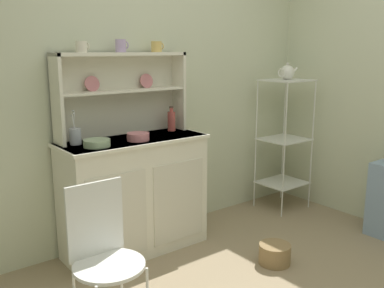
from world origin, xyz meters
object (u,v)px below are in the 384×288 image
(porcelain_teapot, at_px, (287,72))
(cup_cream_0, at_px, (82,47))
(bakers_rack, at_px, (284,133))
(hutch_shelf_unit, at_px, (120,87))
(hutch_cabinet, at_px, (135,194))
(jam_bottle, at_px, (171,121))
(utensil_jar, at_px, (75,136))
(floor_basket, at_px, (275,254))
(bowl_mixing_large, at_px, (97,143))
(wire_chair, at_px, (103,249))

(porcelain_teapot, bearing_deg, cup_cream_0, 174.01)
(porcelain_teapot, bearing_deg, bakers_rack, 0.00)
(hutch_shelf_unit, bearing_deg, hutch_cabinet, -90.00)
(hutch_shelf_unit, height_order, jam_bottle, hutch_shelf_unit)
(jam_bottle, xyz_separation_m, utensil_jar, (-0.81, -0.01, -0.02))
(hutch_cabinet, distance_m, cup_cream_0, 1.12)
(hutch_cabinet, height_order, floor_basket, hutch_cabinet)
(bowl_mixing_large, bearing_deg, hutch_shelf_unit, 36.57)
(bakers_rack, height_order, utensil_jar, bakers_rack)
(bakers_rack, xyz_separation_m, porcelain_teapot, (-0.00, 0.00, 0.57))
(hutch_shelf_unit, height_order, floor_basket, hutch_shelf_unit)
(hutch_shelf_unit, bearing_deg, cup_cream_0, -172.41)
(hutch_cabinet, bearing_deg, bakers_rack, -2.73)
(bowl_mixing_large, xyz_separation_m, utensil_jar, (-0.08, 0.15, 0.03))
(jam_bottle, height_order, porcelain_teapot, porcelain_teapot)
(floor_basket, bearing_deg, utensil_jar, 140.66)
(jam_bottle, relative_size, porcelain_teapot, 0.87)
(utensil_jar, xyz_separation_m, porcelain_teapot, (1.98, -0.15, 0.37))
(hutch_shelf_unit, height_order, bakers_rack, hutch_shelf_unit)
(hutch_cabinet, xyz_separation_m, wire_chair, (-0.66, -0.82, 0.07))
(porcelain_teapot, bearing_deg, utensil_jar, 175.58)
(bakers_rack, bearing_deg, utensil_jar, 175.58)
(hutch_cabinet, height_order, bowl_mixing_large, bowl_mixing_large)
(bakers_rack, bearing_deg, hutch_shelf_unit, 171.44)
(hutch_cabinet, xyz_separation_m, porcelain_teapot, (1.58, -0.08, 0.85))
(hutch_shelf_unit, distance_m, porcelain_teapot, 1.60)
(porcelain_teapot, bearing_deg, hutch_cabinet, 177.27)
(cup_cream_0, xyz_separation_m, jam_bottle, (0.71, -0.04, -0.57))
(floor_basket, relative_size, cup_cream_0, 2.52)
(hutch_cabinet, relative_size, cup_cream_0, 12.13)
(jam_bottle, bearing_deg, bakers_rack, -7.80)
(hutch_shelf_unit, height_order, wire_chair, hutch_shelf_unit)
(wire_chair, height_order, porcelain_teapot, porcelain_teapot)
(floor_basket, relative_size, porcelain_teapot, 1.02)
(jam_bottle, bearing_deg, hutch_shelf_unit, 169.26)
(hutch_shelf_unit, height_order, cup_cream_0, cup_cream_0)
(utensil_jar, bearing_deg, bakers_rack, -4.42)
(hutch_cabinet, xyz_separation_m, cup_cream_0, (-0.30, 0.12, 1.07))
(floor_basket, height_order, jam_bottle, jam_bottle)
(bowl_mixing_large, bearing_deg, jam_bottle, 12.48)
(floor_basket, xyz_separation_m, bowl_mixing_large, (-0.99, 0.73, 0.82))
(cup_cream_0, bearing_deg, hutch_shelf_unit, 7.59)
(wire_chair, relative_size, bowl_mixing_large, 4.73)
(bakers_rack, relative_size, utensil_jar, 5.26)
(hutch_shelf_unit, xyz_separation_m, utensil_jar, (-0.40, -0.08, -0.30))
(wire_chair, bearing_deg, utensil_jar, 59.91)
(floor_basket, height_order, utensil_jar, utensil_jar)
(utensil_jar, bearing_deg, jam_bottle, 0.59)
(hutch_shelf_unit, relative_size, cup_cream_0, 11.32)
(hutch_shelf_unit, distance_m, bakers_rack, 1.68)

